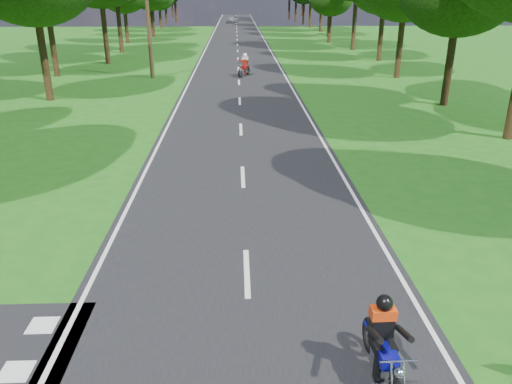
{
  "coord_description": "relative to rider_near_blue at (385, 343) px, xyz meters",
  "views": [
    {
      "loc": [
        -0.17,
        -7.41,
        5.75
      ],
      "look_at": [
        0.28,
        4.0,
        1.1
      ],
      "focal_mm": 35.0,
      "sensor_mm": 36.0,
      "label": 1
    }
  ],
  "objects": [
    {
      "name": "ground",
      "position": [
        -2.04,
        1.31,
        -0.75
      ],
      "size": [
        160.0,
        160.0,
        0.0
      ],
      "primitive_type": "plane",
      "color": "#1A5814",
      "rests_on": "ground"
    },
    {
      "name": "main_road",
      "position": [
        -2.04,
        51.31,
        -0.74
      ],
      "size": [
        7.0,
        140.0,
        0.02
      ],
      "primitive_type": "cube",
      "color": "black",
      "rests_on": "ground"
    },
    {
      "name": "road_markings",
      "position": [
        -2.18,
        49.44,
        -0.72
      ],
      "size": [
        7.4,
        140.0,
        0.01
      ],
      "color": "silver",
      "rests_on": "main_road"
    },
    {
      "name": "telegraph_pole",
      "position": [
        -8.04,
        29.31,
        3.33
      ],
      "size": [
        1.2,
        0.26,
        8.0
      ],
      "color": "#382616",
      "rests_on": "ground"
    },
    {
      "name": "rider_near_blue",
      "position": [
        0.0,
        0.0,
        0.0
      ],
      "size": [
        0.62,
        1.75,
        1.45
      ],
      "primitive_type": null,
      "rotation": [
        0.0,
        0.0,
        0.02
      ],
      "color": "#0C0D8E",
      "rests_on": "main_road"
    },
    {
      "name": "rider_far_red",
      "position": [
        -1.66,
        29.81,
        0.06
      ],
      "size": [
        1.25,
        1.98,
        1.57
      ],
      "primitive_type": null,
      "rotation": [
        0.0,
        0.0,
        -0.36
      ],
      "color": "#B60E14",
      "rests_on": "main_road"
    },
    {
      "name": "distant_car",
      "position": [
        -2.76,
        90.05,
        -0.12
      ],
      "size": [
        2.56,
        3.85,
        1.22
      ],
      "primitive_type": "imported",
      "rotation": [
        0.0,
        0.0,
        -0.35
      ],
      "color": "#B2B4B9",
      "rests_on": "main_road"
    }
  ]
}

